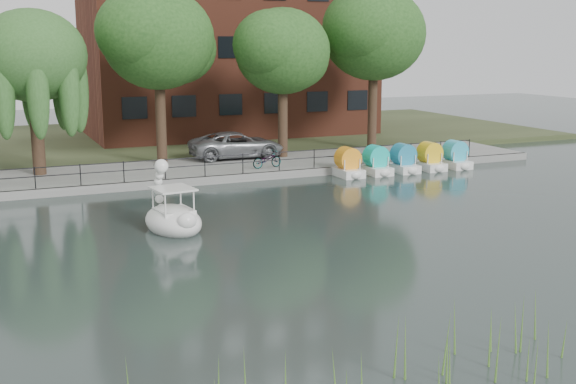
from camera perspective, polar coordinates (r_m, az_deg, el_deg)
ground_plane at (r=24.13m, az=2.69°, el=-4.89°), size 120.00×120.00×0.00m
promenade at (r=38.73m, az=-7.74°, el=1.65°), size 40.00×6.00×0.40m
kerb at (r=35.94m, az=-6.47°, el=0.90°), size 40.00×0.25×0.40m
land_strip at (r=52.21m, az=-11.93°, el=4.07°), size 60.00×22.00×0.36m
railing at (r=35.97m, az=-6.59°, el=2.44°), size 32.00×0.05×1.00m
apartment_building at (r=53.62m, az=-4.78°, el=14.30°), size 20.00×10.07×18.00m
willow_mid at (r=37.86m, az=-19.59°, el=10.07°), size 5.32×5.32×8.15m
broadleaf_center at (r=39.84m, az=-10.23°, el=11.77°), size 6.00×6.00×9.25m
broadleaf_right at (r=41.55m, az=-0.43°, el=11.01°), size 5.40×5.40×8.32m
broadleaf_far at (r=45.35m, az=6.82°, el=12.27°), size 6.30×6.30×9.71m
minivan at (r=41.51m, az=-4.08°, el=3.89°), size 2.98×6.27×1.73m
bicycle at (r=38.14m, az=-1.68°, el=2.66°), size 0.89×1.80×1.00m
swan_boat at (r=27.33m, az=-9.12°, el=-1.83°), size 2.31×3.26×2.56m
pedal_boat_row at (r=39.64m, az=9.12°, el=2.44°), size 7.95×1.70×1.40m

